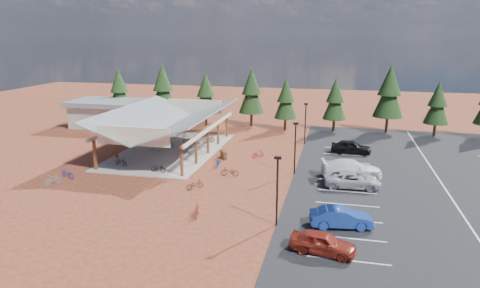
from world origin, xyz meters
The scene contains 38 objects.
ground centered at (0.00, 0.00, 0.00)m, with size 140.00×140.00×0.00m, color #572A17.
asphalt_lot centered at (18.50, 3.00, 0.02)m, with size 27.00×44.00×0.04m, color black.
concrete_pad centered at (-10.00, 7.00, 0.05)m, with size 10.60×18.60×0.10m, color gray.
bike_pavilion centered at (-10.00, 7.00, 3.82)m, with size 11.65×19.40×4.97m.
outbuilding centered at (-24.00, 18.00, 2.03)m, with size 11.00×7.00×3.90m.
lamp_post_0 centered at (5.00, -10.00, 2.98)m, with size 0.50×0.25×5.14m.
lamp_post_1 centered at (5.00, 2.00, 2.98)m, with size 0.50×0.25×5.14m.
lamp_post_2 centered at (5.00, 14.00, 2.98)m, with size 0.50×0.25×5.14m.
trash_bin_0 centered at (-2.95, 5.10, 0.45)m, with size 0.60×0.60×0.90m, color #4E2E1B.
trash_bin_1 centered at (-3.35, 5.91, 0.45)m, with size 0.60×0.60×0.90m, color #4E2E1B.
pine_0 centered at (-24.33, 22.00, 5.02)m, with size 3.53×3.53×8.22m.
pine_1 centered at (-17.16, 22.17, 5.48)m, with size 3.85×3.85×8.98m.
pine_2 centered at (-10.22, 21.62, 4.85)m, with size 3.41×3.41×7.94m.
pine_3 centered at (-3.60, 22.85, 5.24)m, with size 3.69×3.69×8.59m.
pine_4 centered at (1.63, 21.25, 4.50)m, with size 3.16×3.16×7.37m.
pine_5 centered at (8.35, 21.99, 4.58)m, with size 3.22×3.22×7.51m.
pine_6 centered at (15.50, 22.91, 5.74)m, with size 4.03×4.03×9.39m.
pine_7 centered at (21.54, 22.01, 4.50)m, with size 3.16×3.16×7.37m.
bike_0 centered at (-12.72, 0.28, 0.53)m, with size 0.58×1.66×0.87m, color black.
bike_1 centered at (-11.66, 6.28, 0.56)m, with size 0.44×1.54×0.93m, color gray.
bike_2 centered at (-10.72, 8.30, 0.50)m, with size 0.53×1.53×0.80m, color navy.
bike_3 centered at (-11.32, 13.84, 0.62)m, with size 0.49×1.73×1.04m, color maroon.
bike_4 centered at (-8.12, -0.80, 0.51)m, with size 0.54×1.55×0.81m, color black.
bike_5 centered at (-6.56, 5.96, 0.63)m, with size 0.50×1.77×1.06m, color #94969C.
bike_6 centered at (-8.79, 10.51, 0.58)m, with size 0.63×1.82×0.95m, color navy.
bike_7 centered at (-7.01, 12.03, 0.62)m, with size 0.49×1.72×1.03m, color maroon.
bike_9 centered at (-16.19, -6.02, 0.45)m, with size 0.42×1.49×0.89m, color gray.
bike_10 centered at (-15.91, -4.23, 0.48)m, with size 0.64×1.83×0.96m, color #232D9D.
bike_11 centered at (-1.04, -9.83, 0.50)m, with size 0.47×1.67×1.00m, color maroon.
bike_12 centered at (-3.12, -4.28, 0.42)m, with size 0.56×1.61×0.85m, color black.
bike_14 centered at (-2.89, 2.45, 0.48)m, with size 0.63×1.82×0.95m, color navy.
bike_15 centered at (0.48, 6.69, 0.47)m, with size 0.44×1.55×0.93m, color maroon.
bike_16 centered at (-1.02, -0.16, 0.46)m, with size 0.61×1.75×0.92m, color black.
car_0 centered at (8.40, -13.39, 0.74)m, with size 1.65×4.09×1.40m, color maroon.
car_1 centered at (9.51, -9.32, 0.76)m, with size 1.53×4.40×1.45m, color navy.
car_2 centered at (10.46, -0.74, 0.73)m, with size 2.30×4.99×1.39m, color #ADAFB5.
car_3 centered at (10.43, 2.16, 0.87)m, with size 2.33×5.73×1.66m, color white.
car_4 centered at (10.55, 10.76, 0.80)m, with size 1.81×4.49×1.53m, color black.
Camera 1 is at (8.87, -38.13, 13.32)m, focal length 32.00 mm.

